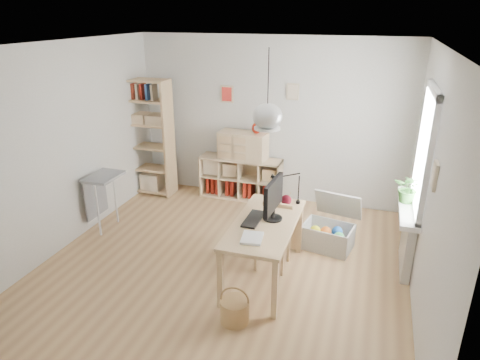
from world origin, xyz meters
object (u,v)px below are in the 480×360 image
(tall_bookshelf, at_px, (148,133))
(monitor, at_px, (273,197))
(cube_shelf, at_px, (240,180))
(chair, at_px, (274,232))
(storage_chest, at_px, (330,231))
(drawer_chest, at_px, (243,146))
(desk, at_px, (265,229))

(tall_bookshelf, relative_size, monitor, 3.52)
(tall_bookshelf, distance_m, monitor, 3.23)
(cube_shelf, distance_m, chair, 2.20)
(chair, bearing_deg, monitor, -81.95)
(monitor, bearing_deg, storage_chest, 60.63)
(tall_bookshelf, distance_m, drawer_chest, 1.65)
(tall_bookshelf, height_order, storage_chest, tall_bookshelf)
(chair, bearing_deg, cube_shelf, 120.47)
(storage_chest, bearing_deg, monitor, -112.83)
(desk, relative_size, storage_chest, 1.77)
(monitor, distance_m, drawer_chest, 2.33)
(cube_shelf, bearing_deg, desk, -65.39)
(cube_shelf, distance_m, drawer_chest, 0.65)
(drawer_chest, bearing_deg, tall_bookshelf, -167.38)
(tall_bookshelf, relative_size, storage_chest, 2.37)
(chair, height_order, storage_chest, chair)
(monitor, bearing_deg, chair, 100.96)
(cube_shelf, xyz_separation_m, drawer_chest, (0.06, -0.04, 0.65))
(storage_chest, xyz_separation_m, drawer_chest, (-1.63, 1.19, 0.72))
(tall_bookshelf, xyz_separation_m, drawer_chest, (1.63, 0.24, -0.14))
(chair, relative_size, monitor, 1.41)
(chair, height_order, monitor, monitor)
(storage_chest, height_order, monitor, monitor)
(storage_chest, bearing_deg, tall_bookshelf, 174.65)
(desk, relative_size, chair, 1.87)
(cube_shelf, bearing_deg, tall_bookshelf, -169.81)
(cube_shelf, relative_size, drawer_chest, 1.76)
(desk, bearing_deg, cube_shelf, 114.61)
(cube_shelf, relative_size, tall_bookshelf, 0.70)
(cube_shelf, relative_size, storage_chest, 1.66)
(desk, bearing_deg, monitor, 56.81)
(desk, height_order, storage_chest, desk)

